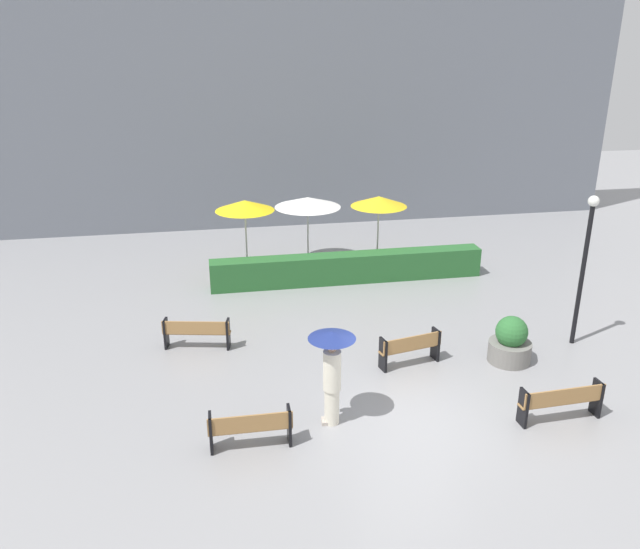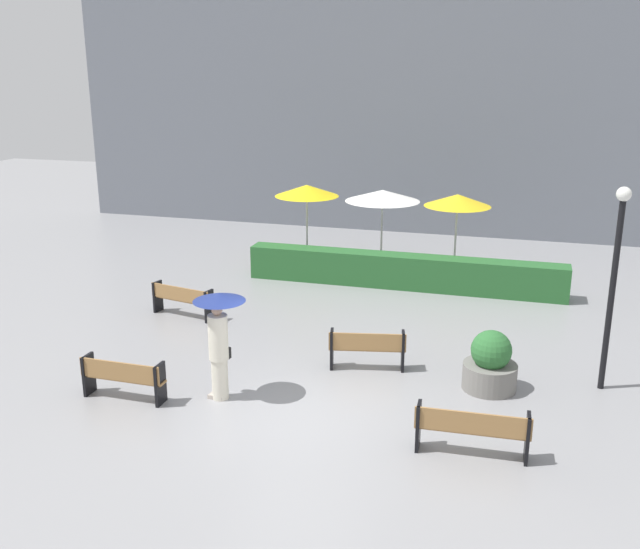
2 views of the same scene
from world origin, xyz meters
TOP-DOWN VIEW (x-y plane):
  - ground_plane at (0.00, 0.00)m, footprint 60.00×60.00m
  - bench_near_right at (3.17, -0.50)m, footprint 1.90×0.43m
  - bench_mid_center at (0.75, 2.45)m, footprint 1.65×0.67m
  - bench_far_left at (-4.51, 4.35)m, footprint 1.79×0.68m
  - bench_near_left at (-3.46, -0.26)m, footprint 1.69×0.39m
  - pedestrian_with_umbrella at (-1.68, 0.36)m, footprint 1.00×1.00m
  - planter_pot at (3.31, 2.20)m, footprint 1.07×1.07m
  - lamp_post at (5.47, 2.85)m, footprint 0.28×0.28m
  - patio_umbrella_yellow at (-2.79, 9.63)m, footprint 1.99×1.99m
  - patio_umbrella_white at (-0.54, 10.34)m, footprint 2.34×2.34m
  - patio_umbrella_yellow_far at (1.83, 9.59)m, footprint 1.96×1.96m
  - hedge_strip at (0.50, 8.40)m, footprint 9.17×0.70m
  - building_facade at (0.00, 16.00)m, footprint 28.00×1.20m

SIDE VIEW (x-z plane):
  - ground_plane at x=0.00m, z-range 0.00..0.00m
  - bench_near_left at x=-3.46m, z-range 0.07..0.89m
  - hedge_strip at x=0.50m, z-range 0.00..0.97m
  - bench_far_left at x=-4.51m, z-range 0.08..0.90m
  - bench_near_right at x=3.17m, z-range 0.08..0.92m
  - bench_mid_center at x=0.75m, z-range 0.08..0.93m
  - planter_pot at x=3.31m, z-range -0.09..1.14m
  - pedestrian_with_umbrella at x=-1.68m, z-range 0.33..2.45m
  - patio_umbrella_white at x=-0.54m, z-range 1.06..3.55m
  - patio_umbrella_yellow_far at x=1.83m, z-range 1.12..3.71m
  - patio_umbrella_yellow at x=-2.79m, z-range 1.15..3.80m
  - lamp_post at x=5.47m, z-range 0.45..4.53m
  - building_facade at x=0.00m, z-range 0.00..10.87m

